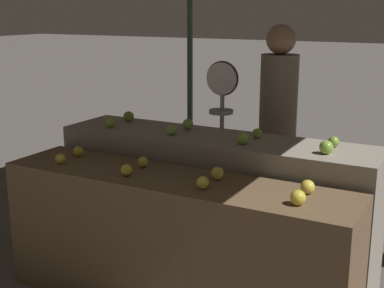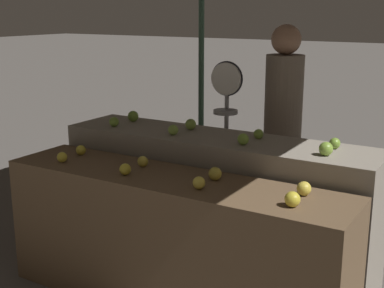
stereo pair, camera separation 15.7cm
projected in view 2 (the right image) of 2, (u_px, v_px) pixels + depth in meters
The scene contains 20 objects.
display_counter_front at pixel (171, 242), 3.50m from camera, with size 2.37×0.55×0.90m, color brown.
display_counter_back at pixel (215, 204), 3.98m from camera, with size 2.37×0.55×1.04m, color gray.
apple_front_0 at pixel (62, 157), 3.72m from camera, with size 0.07×0.07×0.07m, color gold.
apple_front_1 at pixel (125, 169), 3.43m from camera, with size 0.08×0.08×0.08m, color gold.
apple_front_2 at pixel (199, 183), 3.16m from camera, with size 0.08×0.08×0.08m, color yellow.
apple_front_3 at pixel (292, 199), 2.87m from camera, with size 0.09×0.09×0.09m, color gold.
apple_front_4 at pixel (81, 150), 3.90m from camera, with size 0.07×0.07×0.07m, color gold.
apple_front_5 at pixel (143, 161), 3.61m from camera, with size 0.07×0.07×0.07m, color gold.
apple_front_6 at pixel (215, 174), 3.33m from camera, with size 0.08×0.08×0.08m, color gold.
apple_front_7 at pixel (304, 189), 3.05m from camera, with size 0.08×0.08×0.08m, color yellow.
apple_back_0 at pixel (114, 122), 4.17m from camera, with size 0.08×0.08×0.08m, color #84AD3D.
apple_back_1 at pixel (173, 130), 3.90m from camera, with size 0.08×0.08×0.08m, color #8EB247.
apple_back_2 at pixel (243, 139), 3.61m from camera, with size 0.08×0.08×0.08m, color #84AD3D.
apple_back_3 at pixel (326, 149), 3.34m from camera, with size 0.09×0.09×0.09m, color #84AD3D.
apple_back_4 at pixel (133, 116), 4.36m from camera, with size 0.09×0.09×0.09m, color #7AA338.
apple_back_5 at pixel (191, 124), 4.06m from camera, with size 0.08×0.08×0.08m, color #8EB247.
apple_back_6 at pixel (259, 134), 3.78m from camera, with size 0.07×0.07×0.07m, color #84AD3D.
apple_back_7 at pixel (335, 143), 3.51m from camera, with size 0.07×0.07×0.07m, color #7AA338.
produce_scale at pixel (226, 112), 4.36m from camera, with size 0.28×0.20×1.53m.
person_vendor_at_scale at pixel (283, 117), 4.37m from camera, with size 0.40×0.40×1.82m.
Camera 2 is at (1.79, -2.70, 1.93)m, focal length 50.00 mm.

